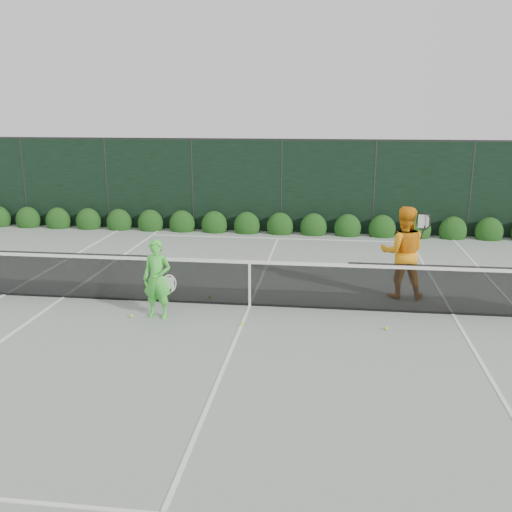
# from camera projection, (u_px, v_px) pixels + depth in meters

# --- Properties ---
(ground) EXTENTS (80.00, 80.00, 0.00)m
(ground) POSITION_uv_depth(u_px,v_px,m) (250.00, 306.00, 11.93)
(ground) COLOR gray
(ground) RESTS_ON ground
(tennis_net) EXTENTS (12.90, 0.10, 1.07)m
(tennis_net) POSITION_uv_depth(u_px,v_px,m) (249.00, 281.00, 11.80)
(tennis_net) COLOR black
(tennis_net) RESTS_ON ground
(player_woman) EXTENTS (0.65, 0.44, 1.57)m
(player_woman) POSITION_uv_depth(u_px,v_px,m) (157.00, 279.00, 11.09)
(player_woman) COLOR #45D43E
(player_woman) RESTS_ON ground
(player_man) EXTENTS (0.99, 0.77, 2.01)m
(player_man) POSITION_uv_depth(u_px,v_px,m) (403.00, 252.00, 12.23)
(player_man) COLOR orange
(player_man) RESTS_ON ground
(court_lines) EXTENTS (11.03, 23.83, 0.01)m
(court_lines) POSITION_uv_depth(u_px,v_px,m) (250.00, 305.00, 11.92)
(court_lines) COLOR white
(court_lines) RESTS_ON ground
(windscreen_fence) EXTENTS (32.00, 21.07, 3.06)m
(windscreen_fence) POSITION_uv_depth(u_px,v_px,m) (226.00, 272.00, 8.94)
(windscreen_fence) COLOR black
(windscreen_fence) RESTS_ON ground
(hedge_row) EXTENTS (31.66, 0.65, 0.94)m
(hedge_row) POSITION_uv_depth(u_px,v_px,m) (280.00, 227.00, 18.73)
(hedge_row) COLOR #0E350E
(hedge_row) RESTS_ON ground
(tennis_balls) EXTENTS (5.00, 2.10, 0.07)m
(tennis_balls) POSITION_uv_depth(u_px,v_px,m) (222.00, 309.00, 11.61)
(tennis_balls) COLOR #BBE833
(tennis_balls) RESTS_ON ground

